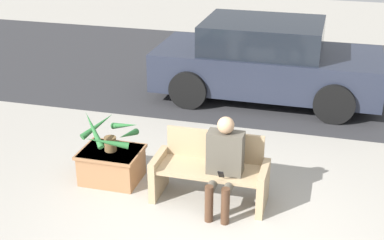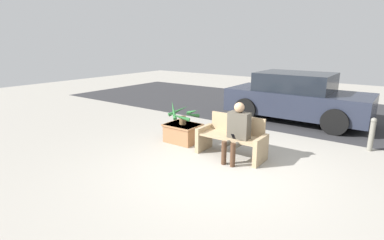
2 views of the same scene
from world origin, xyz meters
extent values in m
plane|color=#9E998E|center=(0.00, 0.00, 0.00)|extent=(30.00, 30.00, 0.00)
cube|color=#2D2D30|center=(0.00, 6.17, 0.00)|extent=(20.00, 6.00, 0.01)
cube|color=tan|center=(-0.92, 0.83, 0.28)|extent=(0.09, 0.59, 0.56)
cube|color=tan|center=(0.44, 0.83, 0.28)|extent=(0.09, 0.59, 0.56)
cube|color=tan|center=(-0.24, 0.83, 0.44)|extent=(1.27, 0.54, 0.04)
cube|color=tan|center=(-0.24, 1.10, 0.66)|extent=(1.27, 0.04, 0.40)
cube|color=#4C473D|center=(-0.03, 0.79, 0.73)|extent=(0.44, 0.22, 0.55)
sphere|color=tan|center=(-0.03, 0.77, 1.11)|extent=(0.21, 0.21, 0.21)
cylinder|color=#4C473D|center=(-0.13, 0.58, 0.40)|extent=(0.11, 0.41, 0.11)
cylinder|color=#4C473D|center=(0.07, 0.58, 0.40)|extent=(0.11, 0.41, 0.11)
cylinder|color=#472D1E|center=(-0.13, 0.37, 0.24)|extent=(0.10, 0.10, 0.48)
cylinder|color=#472D1E|center=(0.07, 0.37, 0.24)|extent=(0.10, 0.10, 0.48)
cube|color=black|center=(-0.03, 0.56, 0.55)|extent=(0.07, 0.09, 0.12)
cube|color=#936642|center=(-1.65, 0.99, 0.22)|extent=(0.77, 0.60, 0.45)
cube|color=#936642|center=(-1.65, 0.99, 0.43)|extent=(0.82, 0.65, 0.04)
cylinder|color=brown|center=(-1.65, 0.99, 0.55)|extent=(0.16, 0.16, 0.20)
cone|color=#26602D|center=(-1.38, 0.98, 0.72)|extent=(0.11, 0.56, 0.24)
cone|color=#26602D|center=(-1.52, 1.22, 0.73)|extent=(0.53, 0.35, 0.26)
cone|color=#26602D|center=(-1.88, 1.12, 0.73)|extent=(0.35, 0.53, 0.26)
cone|color=#26602D|center=(-1.79, 0.83, 0.81)|extent=(0.43, 0.40, 0.41)
cone|color=#26602D|center=(-1.57, 0.73, 0.70)|extent=(0.56, 0.25, 0.20)
cube|color=#232838|center=(-0.07, 4.68, 0.58)|extent=(4.13, 1.80, 0.71)
cube|color=black|center=(-0.17, 4.68, 1.21)|extent=(2.15, 1.66, 0.54)
cylinder|color=black|center=(1.21, 3.78, 0.35)|extent=(0.70, 0.18, 0.70)
cylinder|color=black|center=(1.21, 5.58, 0.35)|extent=(0.70, 0.18, 0.70)
cylinder|color=black|center=(-1.35, 3.78, 0.35)|extent=(0.70, 0.18, 0.70)
cylinder|color=black|center=(-1.35, 5.58, 0.35)|extent=(0.70, 0.18, 0.70)
camera|label=1|loc=(1.11, -4.92, 3.69)|focal=50.00mm
camera|label=2|loc=(2.65, -4.51, 2.37)|focal=28.00mm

